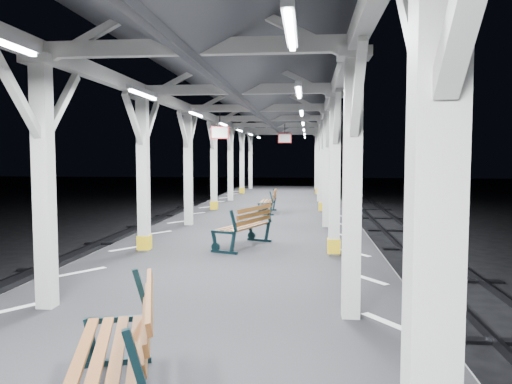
# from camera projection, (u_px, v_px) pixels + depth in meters

# --- Properties ---
(ground) EXTENTS (120.00, 120.00, 0.00)m
(ground) POSITION_uv_depth(u_px,v_px,m) (221.00, 333.00, 8.53)
(ground) COLOR black
(ground) RESTS_ON ground
(platform) EXTENTS (6.00, 50.00, 1.00)m
(platform) POSITION_uv_depth(u_px,v_px,m) (221.00, 304.00, 8.49)
(platform) COLOR black
(platform) RESTS_ON ground
(hazard_stripes_left) EXTENTS (1.00, 48.00, 0.01)m
(hazard_stripes_left) POSITION_uv_depth(u_px,v_px,m) (82.00, 272.00, 8.70)
(hazard_stripes_left) COLOR silver
(hazard_stripes_left) RESTS_ON platform
(hazard_stripes_right) EXTENTS (1.00, 48.00, 0.01)m
(hazard_stripes_right) POSITION_uv_depth(u_px,v_px,m) (368.00, 279.00, 8.20)
(hazard_stripes_right) COLOR silver
(hazard_stripes_right) RESTS_ON platform
(canopy) EXTENTS (5.40, 49.00, 4.65)m
(canopy) POSITION_uv_depth(u_px,v_px,m) (220.00, 62.00, 8.18)
(canopy) COLOR beige
(canopy) RESTS_ON platform
(bench_near) EXTENTS (1.14, 1.87, 0.95)m
(bench_near) POSITION_uv_depth(u_px,v_px,m) (123.00, 346.00, 3.99)
(bench_near) COLOR black
(bench_near) RESTS_ON platform
(bench_mid) EXTENTS (1.19, 1.82, 0.93)m
(bench_mid) POSITION_uv_depth(u_px,v_px,m) (247.00, 225.00, 10.98)
(bench_mid) COLOR black
(bench_mid) RESTS_ON platform
(bench_far) EXTENTS (0.58, 1.54, 0.83)m
(bench_far) POSITION_uv_depth(u_px,v_px,m) (270.00, 200.00, 17.61)
(bench_far) COLOR black
(bench_far) RESTS_ON platform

